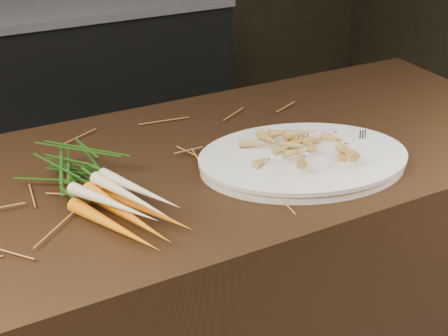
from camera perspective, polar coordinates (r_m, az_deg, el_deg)
The scene contains 6 objects.
back_counter at distance 3.16m, azimuth -16.58°, elevation 8.18°, with size 1.82×0.62×0.84m.
straw_bedding at distance 1.23m, azimuth -15.11°, elevation -1.89°, with size 1.40×0.60×0.02m, color #A87330, non-canonical shape.
root_veg_bunch at distance 1.17m, azimuth -13.72°, elevation -1.52°, with size 0.29×0.45×0.08m.
serving_platter at distance 1.29m, azimuth 8.05°, elevation 0.70°, with size 0.47×0.32×0.03m, color white, non-canonical shape.
roasted_veg_heap at distance 1.27m, azimuth 8.17°, elevation 2.24°, with size 0.23×0.17×0.05m, color #B68539, non-canonical shape.
serving_fork at distance 1.32m, azimuth 15.35°, elevation 1.43°, with size 0.02×0.18×0.00m, color silver.
Camera 1 is at (-0.16, -0.74, 1.54)m, focal length 45.00 mm.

